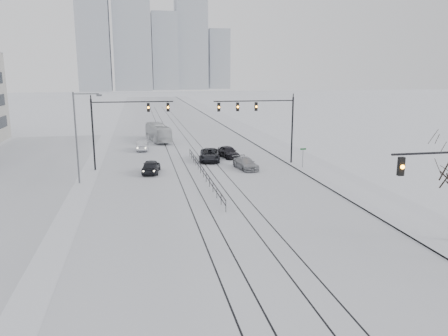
{
  "coord_description": "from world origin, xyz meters",
  "views": [
    {
      "loc": [
        -6.5,
        -14.23,
        10.77
      ],
      "look_at": [
        0.2,
        19.77,
        3.2
      ],
      "focal_mm": 35.0,
      "sensor_mm": 36.0,
      "label": 1
    }
  ],
  "objects_px": {
    "sedan_nb_right": "(246,164)",
    "box_truck": "(158,133)",
    "sedan_nb_far": "(228,152)",
    "sedan_sb_inner": "(151,166)",
    "sedan_sb_outer": "(142,145)",
    "sedan_nb_front": "(210,155)"
  },
  "relations": [
    {
      "from": "sedan_nb_right",
      "to": "box_truck",
      "type": "xyz_separation_m",
      "value": [
        -8.76,
        23.07,
        0.72
      ]
    },
    {
      "from": "sedan_nb_far",
      "to": "box_truck",
      "type": "xyz_separation_m",
      "value": [
        -8.25,
        15.84,
        0.63
      ]
    },
    {
      "from": "sedan_sb_inner",
      "to": "sedan_nb_far",
      "type": "xyz_separation_m",
      "value": [
        10.14,
        7.18,
        0.0
      ]
    },
    {
      "from": "sedan_sb_inner",
      "to": "sedan_sb_outer",
      "type": "bearing_deg",
      "value": -78.68
    },
    {
      "from": "sedan_nb_front",
      "to": "sedan_nb_far",
      "type": "xyz_separation_m",
      "value": [
        2.72,
        1.67,
        -0.0
      ]
    },
    {
      "from": "sedan_nb_right",
      "to": "box_truck",
      "type": "height_order",
      "value": "box_truck"
    },
    {
      "from": "sedan_nb_right",
      "to": "sedan_nb_far",
      "type": "bearing_deg",
      "value": 84.65
    },
    {
      "from": "sedan_nb_far",
      "to": "sedan_nb_front",
      "type": "bearing_deg",
      "value": -158.79
    },
    {
      "from": "sedan_nb_far",
      "to": "box_truck",
      "type": "relative_size",
      "value": 0.44
    },
    {
      "from": "sedan_nb_right",
      "to": "sedan_sb_inner",
      "type": "bearing_deg",
      "value": 170.39
    },
    {
      "from": "sedan_sb_inner",
      "to": "box_truck",
      "type": "relative_size",
      "value": 0.44
    },
    {
      "from": "sedan_nb_right",
      "to": "box_truck",
      "type": "distance_m",
      "value": 24.69
    },
    {
      "from": "sedan_nb_front",
      "to": "box_truck",
      "type": "distance_m",
      "value": 18.38
    },
    {
      "from": "sedan_sb_inner",
      "to": "sedan_nb_far",
      "type": "bearing_deg",
      "value": -136.16
    },
    {
      "from": "sedan_nb_front",
      "to": "box_truck",
      "type": "bearing_deg",
      "value": 117.92
    },
    {
      "from": "sedan_sb_outer",
      "to": "sedan_nb_right",
      "type": "xyz_separation_m",
      "value": [
        11.37,
        -14.8,
        -0.06
      ]
    },
    {
      "from": "sedan_sb_inner",
      "to": "sedan_nb_right",
      "type": "distance_m",
      "value": 10.65
    },
    {
      "from": "sedan_nb_right",
      "to": "sedan_nb_far",
      "type": "distance_m",
      "value": 7.25
    },
    {
      "from": "sedan_nb_front",
      "to": "box_truck",
      "type": "height_order",
      "value": "box_truck"
    },
    {
      "from": "sedan_sb_inner",
      "to": "box_truck",
      "type": "height_order",
      "value": "box_truck"
    },
    {
      "from": "sedan_sb_outer",
      "to": "sedan_nb_far",
      "type": "relative_size",
      "value": 0.99
    },
    {
      "from": "sedan_sb_outer",
      "to": "sedan_nb_right",
      "type": "bearing_deg",
      "value": 132.06
    }
  ]
}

